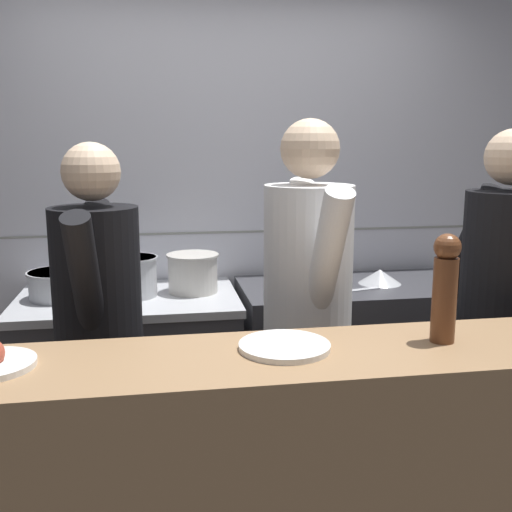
{
  "coord_description": "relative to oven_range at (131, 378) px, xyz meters",
  "views": [
    {
      "loc": [
        -0.42,
        -1.9,
        1.67
      ],
      "look_at": [
        0.03,
        0.74,
        1.15
      ],
      "focal_mm": 42.0,
      "sensor_mm": 36.0,
      "label": 1
    }
  ],
  "objects": [
    {
      "name": "chef_line",
      "position": [
        1.58,
        -0.8,
        0.51
      ],
      "size": [
        0.43,
        0.75,
        1.72
      ],
      "rotation": [
        0.0,
        0.0,
        0.26
      ],
      "color": "black",
      "rests_on": "ground_plane"
    },
    {
      "name": "plated_dish_appetiser",
      "position": [
        0.52,
        -1.34,
        0.61
      ],
      "size": [
        0.28,
        0.28,
        0.02
      ],
      "color": "white",
      "rests_on": "pass_counter"
    },
    {
      "name": "mixing_bowl_steel",
      "position": [
        1.35,
        0.01,
        0.49
      ],
      "size": [
        0.23,
        0.23,
        0.08
      ],
      "color": "#B7BABF",
      "rests_on": "prep_counter"
    },
    {
      "name": "wall_back_tiled",
      "position": [
        0.57,
        0.4,
        0.86
      ],
      "size": [
        8.0,
        0.06,
        2.6
      ],
      "color": "silver",
      "rests_on": "ground_plane"
    },
    {
      "name": "stock_pot",
      "position": [
        -0.33,
        0.02,
        0.52
      ],
      "size": [
        0.31,
        0.31,
        0.14
      ],
      "color": "#B7BABF",
      "rests_on": "oven_range"
    },
    {
      "name": "braising_pot",
      "position": [
        0.34,
        0.04,
        0.55
      ],
      "size": [
        0.27,
        0.27,
        0.2
      ],
      "color": "beige",
      "rests_on": "oven_range"
    },
    {
      "name": "chef_head_cook",
      "position": [
        -0.08,
        -0.7,
        0.48
      ],
      "size": [
        0.37,
        0.73,
        1.66
      ],
      "rotation": [
        0.0,
        0.0,
        -0.08
      ],
      "color": "black",
      "rests_on": "ground_plane"
    },
    {
      "name": "pepper_mill",
      "position": [
        1.02,
        -1.35,
        0.78
      ],
      "size": [
        0.08,
        0.08,
        0.34
      ],
      "color": "brown",
      "rests_on": "pass_counter"
    },
    {
      "name": "chef_sous",
      "position": [
        0.75,
        -0.74,
        0.53
      ],
      "size": [
        0.38,
        0.77,
        1.75
      ],
      "rotation": [
        0.0,
        0.0,
        0.06
      ],
      "color": "black",
      "rests_on": "ground_plane"
    },
    {
      "name": "oven_range",
      "position": [
        0.0,
        0.0,
        0.0
      ],
      "size": [
        1.12,
        0.71,
        0.89
      ],
      "color": "#38383D",
      "rests_on": "ground_plane"
    },
    {
      "name": "pass_counter",
      "position": [
        0.67,
        -1.38,
        0.08
      ],
      "size": [
        3.0,
        0.45,
        1.05
      ],
      "color": "#93704C",
      "rests_on": "ground_plane"
    },
    {
      "name": "chefs_knife",
      "position": [
        1.09,
        -0.15,
        0.46
      ],
      "size": [
        0.36,
        0.12,
        0.02
      ],
      "color": "#B7BABF",
      "rests_on": "prep_counter"
    },
    {
      "name": "prep_counter",
      "position": [
        1.24,
        -0.0,
        0.0
      ],
      "size": [
        1.3,
        0.65,
        0.9
      ],
      "color": "#38383D",
      "rests_on": "ground_plane"
    },
    {
      "name": "sauce_pot",
      "position": [
        0.03,
        0.01,
        0.55
      ],
      "size": [
        0.26,
        0.26,
        0.2
      ],
      "color": "#B7BABF",
      "rests_on": "oven_range"
    }
  ]
}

